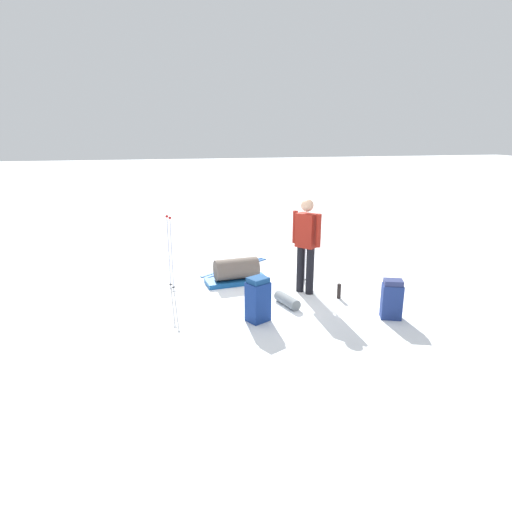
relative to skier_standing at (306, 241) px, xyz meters
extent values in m
plane|color=white|center=(-0.15, -0.87, -0.95)|extent=(80.00, 80.00, 0.00)
cylinder|color=black|center=(0.08, 0.06, -0.53)|extent=(0.14, 0.14, 0.85)
cylinder|color=black|center=(-0.08, -0.06, -0.53)|extent=(0.14, 0.14, 0.85)
cube|color=maroon|center=(0.00, 0.00, 0.20)|extent=(0.40, 0.38, 0.60)
cylinder|color=maroon|center=(0.19, 0.15, 0.23)|extent=(0.09, 0.09, 0.58)
cylinder|color=maroon|center=(-0.19, -0.15, 0.23)|extent=(0.09, 0.09, 0.58)
sphere|color=tan|center=(0.00, 0.00, 0.64)|extent=(0.22, 0.22, 0.22)
cube|color=#1E4F9E|center=(-1.68, -0.94, -0.94)|extent=(1.10, 1.54, 0.02)
cube|color=black|center=(-1.68, -0.94, -0.92)|extent=(0.13, 0.15, 0.03)
cube|color=#1E4F9E|center=(-1.76, -0.99, -0.94)|extent=(1.10, 1.54, 0.02)
cube|color=black|center=(-1.76, -0.99, -0.92)|extent=(0.13, 0.15, 0.03)
cube|color=navy|center=(1.36, 0.94, -0.68)|extent=(0.32, 0.37, 0.55)
cube|color=navy|center=(1.36, 0.94, -0.37)|extent=(0.29, 0.33, 0.08)
cube|color=navy|center=(1.00, -1.10, -0.64)|extent=(0.38, 0.40, 0.62)
cube|color=navy|center=(1.00, -1.10, -0.29)|extent=(0.34, 0.36, 0.08)
cylinder|color=#B4B2BD|center=(-0.63, 0.14, -0.36)|extent=(0.02, 0.02, 1.19)
sphere|color=#A51919|center=(-0.63, 0.14, 0.27)|extent=(0.05, 0.05, 0.05)
cylinder|color=black|center=(-0.63, 0.14, -0.89)|extent=(0.07, 0.07, 0.01)
cylinder|color=#B4B2BD|center=(-0.50, 0.17, -0.36)|extent=(0.02, 0.02, 1.19)
sphere|color=#A51919|center=(-0.50, 0.17, 0.27)|extent=(0.05, 0.05, 0.05)
cylinder|color=black|center=(-0.50, 0.17, -0.89)|extent=(0.07, 0.07, 0.01)
cylinder|color=#AEB1C2|center=(-0.80, -2.35, -0.29)|extent=(0.02, 0.02, 1.32)
sphere|color=#A51919|center=(-0.80, -2.35, 0.40)|extent=(0.05, 0.05, 0.05)
cylinder|color=black|center=(-0.80, -2.35, -0.89)|extent=(0.07, 0.07, 0.01)
cylinder|color=#AEB1C2|center=(-0.64, -2.31, -0.29)|extent=(0.02, 0.02, 1.32)
sphere|color=#A51919|center=(-0.64, -2.31, 0.40)|extent=(0.05, 0.05, 0.05)
cylinder|color=black|center=(-0.64, -2.31, -0.89)|extent=(0.07, 0.07, 0.01)
cube|color=#134F90|center=(-0.77, -1.11, -0.91)|extent=(0.58, 1.22, 0.09)
cylinder|color=#5F544B|center=(-0.77, -1.11, -0.66)|extent=(0.49, 0.86, 0.40)
cylinder|color=slate|center=(0.52, -0.49, -0.86)|extent=(0.58, 0.33, 0.18)
cylinder|color=black|center=(0.41, 0.49, -0.82)|extent=(0.07, 0.07, 0.26)
camera|label=1|loc=(6.97, -2.51, 1.86)|focal=30.39mm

